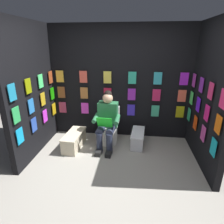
# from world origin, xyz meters

# --- Properties ---
(ground_plane) EXTENTS (30.00, 30.00, 0.00)m
(ground_plane) POSITION_xyz_m (0.00, 0.00, 0.00)
(ground_plane) COLOR #9E998E
(display_wall_back) EXTENTS (3.17, 0.14, 2.47)m
(display_wall_back) POSITION_xyz_m (0.00, -1.76, 1.23)
(display_wall_back) COLOR black
(display_wall_back) RESTS_ON ground
(display_wall_left) EXTENTS (0.14, 1.71, 2.47)m
(display_wall_left) POSITION_xyz_m (-1.58, -0.86, 1.23)
(display_wall_left) COLOR black
(display_wall_left) RESTS_ON ground
(display_wall_right) EXTENTS (0.14, 1.71, 2.47)m
(display_wall_right) POSITION_xyz_m (1.58, -0.86, 1.23)
(display_wall_right) COLOR black
(display_wall_right) RESTS_ON ground
(toilet) EXTENTS (0.42, 0.56, 0.77)m
(toilet) POSITION_xyz_m (0.19, -1.35, 0.33)
(toilet) COLOR white
(toilet) RESTS_ON ground
(person_reading) EXTENTS (0.54, 0.70, 1.19)m
(person_reading) POSITION_xyz_m (0.21, -1.13, 0.60)
(person_reading) COLOR #286B42
(person_reading) RESTS_ON ground
(comic_longbox_near) EXTENTS (0.31, 0.66, 0.31)m
(comic_longbox_near) POSITION_xyz_m (-0.44, -1.27, 0.16)
(comic_longbox_near) COLOR silver
(comic_longbox_near) RESTS_ON ground
(comic_longbox_far) EXTENTS (0.35, 0.75, 0.33)m
(comic_longbox_far) POSITION_xyz_m (0.89, -1.00, 0.16)
(comic_longbox_far) COLOR beige
(comic_longbox_far) RESTS_ON ground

